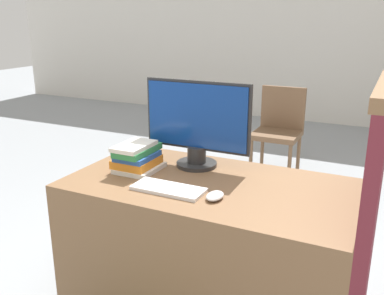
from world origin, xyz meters
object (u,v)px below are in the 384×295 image
at_px(keyboard, 168,189).
at_px(book_stack, 137,157).
at_px(monitor, 197,124).
at_px(far_chair, 279,126).
at_px(mouse, 215,196).

relative_size(keyboard, book_stack, 1.25).
bearing_deg(monitor, book_stack, -141.91).
distance_m(monitor, book_stack, 0.35).
xyz_separation_m(keyboard, far_chair, (-0.15, 2.52, -0.30)).
relative_size(monitor, book_stack, 2.17).
bearing_deg(keyboard, far_chair, 93.49).
bearing_deg(monitor, mouse, -54.28).
bearing_deg(book_stack, keyboard, -31.57).
height_order(monitor, mouse, monitor).
distance_m(keyboard, mouse, 0.22).
bearing_deg(far_chair, monitor, -139.65).
xyz_separation_m(keyboard, mouse, (0.22, 0.01, 0.01)).
xyz_separation_m(mouse, book_stack, (-0.49, 0.16, 0.05)).
distance_m(mouse, far_chair, 2.56).
bearing_deg(mouse, monitor, 125.72).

